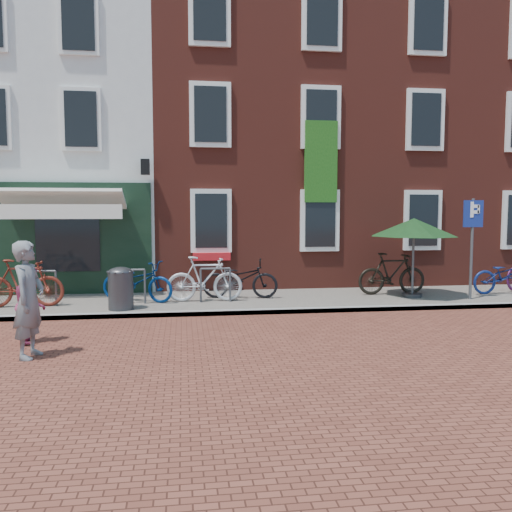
{
  "coord_description": "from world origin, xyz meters",
  "views": [
    {
      "loc": [
        -0.26,
        -11.33,
        2.29
      ],
      "look_at": [
        1.48,
        1.2,
        1.19
      ],
      "focal_mm": 37.2,
      "sensor_mm": 36.0,
      "label": 1
    }
  ],
  "objects": [
    {
      "name": "ground",
      "position": [
        0.0,
        0.0,
        0.0
      ],
      "size": [
        80.0,
        80.0,
        0.0
      ],
      "primitive_type": "plane",
      "color": "brown"
    },
    {
      "name": "sidewalk",
      "position": [
        1.0,
        1.5,
        0.05
      ],
      "size": [
        24.0,
        3.0,
        0.1
      ],
      "primitive_type": "cube",
      "color": "slate",
      "rests_on": "ground"
    },
    {
      "name": "building_stucco",
      "position": [
        -5.0,
        7.0,
        4.5
      ],
      "size": [
        8.0,
        8.0,
        9.0
      ],
      "primitive_type": "cube",
      "color": "silver",
      "rests_on": "ground"
    },
    {
      "name": "building_brick_mid",
      "position": [
        2.0,
        7.0,
        5.0
      ],
      "size": [
        6.0,
        8.0,
        10.0
      ],
      "primitive_type": "cube",
      "color": "maroon",
      "rests_on": "ground"
    },
    {
      "name": "building_brick_right",
      "position": [
        8.0,
        7.0,
        5.0
      ],
      "size": [
        6.0,
        8.0,
        10.0
      ],
      "primitive_type": "cube",
      "color": "maroon",
      "rests_on": "ground"
    },
    {
      "name": "litter_bin",
      "position": [
        -1.63,
        0.54,
        0.62
      ],
      "size": [
        0.55,
        0.55,
        1.0
      ],
      "color": "#3A393C",
      "rests_on": "sidewalk"
    },
    {
      "name": "parking_sign",
      "position": [
        6.75,
        0.74,
        1.78
      ],
      "size": [
        0.5,
        0.08,
        2.47
      ],
      "color": "#4C4C4F",
      "rests_on": "sidewalk"
    },
    {
      "name": "parasol",
      "position": [
        5.49,
        1.3,
        1.94
      ],
      "size": [
        2.21,
        2.21,
        2.08
      ],
      "color": "#4C4C4F",
      "rests_on": "sidewalk"
    },
    {
      "name": "woman",
      "position": [
        -2.63,
        -2.83,
        0.91
      ],
      "size": [
        0.54,
        0.73,
        1.82
      ],
      "primitive_type": "imported",
      "rotation": [
        0.0,
        0.0,
        1.41
      ],
      "color": "slate",
      "rests_on": "ground"
    },
    {
      "name": "boy",
      "position": [
        -2.89,
        -1.83,
        0.66
      ],
      "size": [
        0.62,
        0.73,
        1.33
      ],
      "primitive_type": "imported",
      "rotation": [
        0.0,
        0.0,
        1.76
      ],
      "color": "#932E52",
      "rests_on": "ground"
    },
    {
      "name": "bicycle_1",
      "position": [
        -3.86,
        1.12,
        0.64
      ],
      "size": [
        1.82,
        0.55,
        1.09
      ],
      "primitive_type": "imported",
      "rotation": [
        0.0,
        0.0,
        1.59
      ],
      "color": "maroon",
      "rests_on": "sidewalk"
    },
    {
      "name": "bicycle_2",
      "position": [
        -1.35,
        1.5,
        0.59
      ],
      "size": [
        1.96,
        1.38,
        0.98
      ],
      "primitive_type": "imported",
      "rotation": [
        0.0,
        0.0,
        1.13
      ],
      "color": "navy",
      "rests_on": "sidewalk"
    },
    {
      "name": "bicycle_3",
      "position": [
        0.25,
        1.3,
        0.64
      ],
      "size": [
        1.83,
        0.6,
        1.09
      ],
      "primitive_type": "imported",
      "rotation": [
        0.0,
        0.0,
        1.52
      ],
      "color": "#BDBDC0",
      "rests_on": "sidewalk"
    },
    {
      "name": "bicycle_4",
      "position": [
        1.14,
        1.67,
        0.59
      ],
      "size": [
        1.95,
        0.95,
        0.98
      ],
      "primitive_type": "imported",
      "rotation": [
        0.0,
        0.0,
        1.4
      ],
      "color": "black",
      "rests_on": "sidewalk"
    },
    {
      "name": "bicycle_5",
      "position": [
        5.11,
        1.71,
        0.64
      ],
      "size": [
        1.82,
        0.53,
        1.09
      ],
      "primitive_type": "imported",
      "rotation": [
        0.0,
        0.0,
        1.58
      ],
      "color": "black",
      "rests_on": "sidewalk"
    },
    {
      "name": "bicycle_6",
      "position": [
        8.11,
        1.4,
        0.59
      ],
      "size": [
        1.88,
        0.71,
        0.98
      ],
      "primitive_type": "imported",
      "rotation": [
        0.0,
        0.0,
        1.6
      ],
      "color": "navy",
      "rests_on": "sidewalk"
    }
  ]
}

